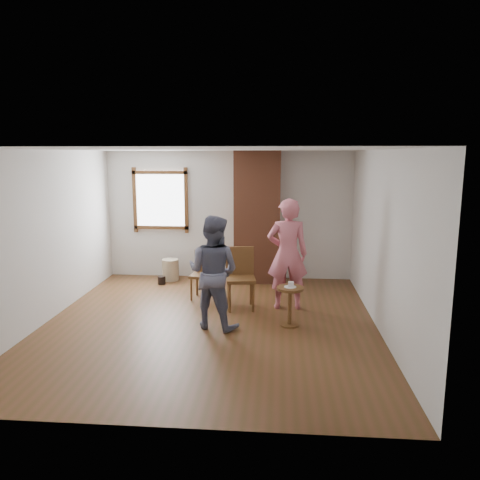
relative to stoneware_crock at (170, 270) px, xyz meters
name	(u,v)px	position (x,y,z in m)	size (l,w,h in m)	color
ground	(210,324)	(1.16, -2.40, -0.22)	(5.50, 5.50, 0.00)	brown
room_shell	(210,201)	(1.10, -1.79, 1.59)	(5.04, 5.52, 2.62)	silver
brick_chimney	(257,217)	(1.76, 0.10, 1.08)	(0.90, 0.50, 2.60)	brown
stoneware_crock	(170,270)	(0.00, 0.00, 0.00)	(0.34, 0.34, 0.43)	#C4B18D
dark_pot	(162,280)	(-0.11, -0.31, -0.14)	(0.15, 0.15, 0.15)	black
dining_chair_left	(204,272)	(0.86, -1.10, 0.26)	(0.45, 0.45, 0.84)	brown
dining_chair_right	(240,274)	(1.55, -1.57, 0.35)	(0.53, 0.53, 1.01)	brown
side_table	(290,300)	(2.36, -2.39, 0.19)	(0.40, 0.40, 0.60)	brown
cake_plate	(290,287)	(2.36, -2.39, 0.39)	(0.18, 0.18, 0.01)	white
cake_slice	(291,285)	(2.37, -2.39, 0.42)	(0.08, 0.07, 0.06)	silver
man	(213,272)	(1.23, -2.50, 0.62)	(0.81, 0.63, 1.67)	#131436
person_pink	(287,254)	(2.33, -1.56, 0.70)	(0.67, 0.44, 1.84)	#CD6675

